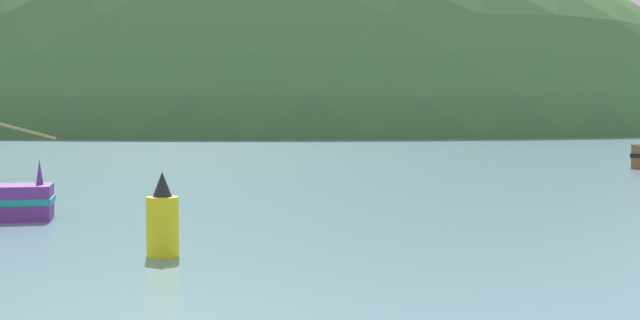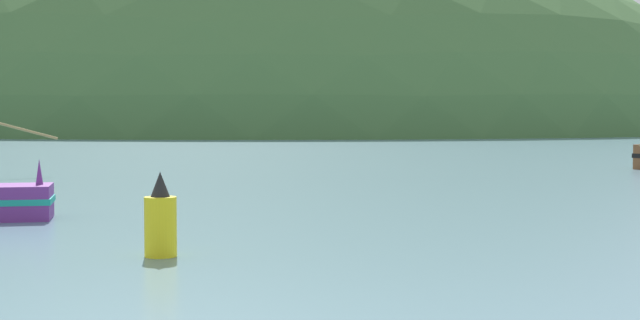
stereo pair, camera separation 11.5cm
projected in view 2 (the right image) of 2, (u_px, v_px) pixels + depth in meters
hill_far_left at (224, 130)px, 177.32m from camera, size 178.88×143.10×77.52m
hill_far_right at (35, 125)px, 251.77m from camera, size 123.13×98.51×36.63m
channel_buoy at (160, 221)px, 18.32m from camera, size 0.64×0.64×1.69m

